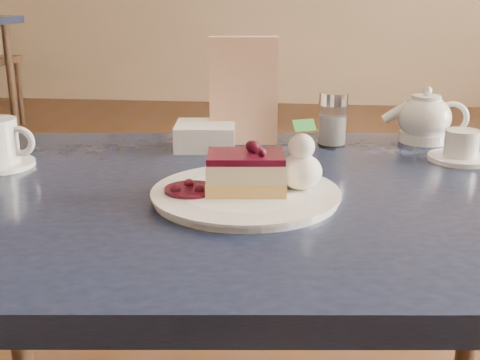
# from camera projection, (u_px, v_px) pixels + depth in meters

# --- Properties ---
(main_table) EXTENTS (1.19, 0.86, 0.69)m
(main_table) POSITION_uv_depth(u_px,v_px,m) (245.00, 233.00, 0.93)
(main_table) COLOR #18203B
(main_table) RESTS_ON ground
(dessert_plate) EXTENTS (0.26, 0.26, 0.01)m
(dessert_plate) POSITION_uv_depth(u_px,v_px,m) (246.00, 195.00, 0.86)
(dessert_plate) COLOR white
(dessert_plate) RESTS_ON main_table
(cheesecake_slice) EXTENTS (0.12, 0.09, 0.06)m
(cheesecake_slice) POSITION_uv_depth(u_px,v_px,m) (246.00, 172.00, 0.85)
(cheesecake_slice) COLOR #EDCE6E
(cheesecake_slice) RESTS_ON dessert_plate
(whipped_cream) EXTENTS (0.06, 0.06, 0.05)m
(whipped_cream) POSITION_uv_depth(u_px,v_px,m) (301.00, 171.00, 0.86)
(whipped_cream) COLOR white
(whipped_cream) RESTS_ON dessert_plate
(berry_sauce) EXTENTS (0.07, 0.07, 0.01)m
(berry_sauce) POSITION_uv_depth(u_px,v_px,m) (190.00, 190.00, 0.85)
(berry_sauce) COLOR black
(berry_sauce) RESTS_ON dessert_plate
(tea_set) EXTENTS (0.20, 0.24, 0.10)m
(tea_set) POSITION_uv_depth(u_px,v_px,m) (431.00, 125.00, 1.15)
(tea_set) COLOR white
(tea_set) RESTS_ON main_table
(menu_card) EXTENTS (0.13, 0.04, 0.20)m
(menu_card) POSITION_uv_depth(u_px,v_px,m) (244.00, 91.00, 1.15)
(menu_card) COLOR #FFEFCA
(menu_card) RESTS_ON main_table
(sugar_shaker) EXTENTS (0.06, 0.06, 0.10)m
(sugar_shaker) POSITION_uv_depth(u_px,v_px,m) (333.00, 119.00, 1.15)
(sugar_shaker) COLOR white
(sugar_shaker) RESTS_ON main_table
(napkin_stack) EXTENTS (0.12, 0.12, 0.05)m
(napkin_stack) POSITION_uv_depth(u_px,v_px,m) (205.00, 136.00, 1.14)
(napkin_stack) COLOR white
(napkin_stack) RESTS_ON main_table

